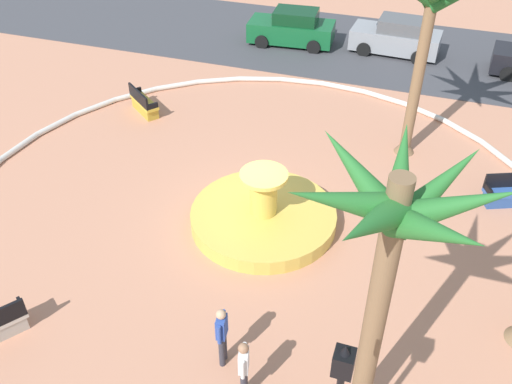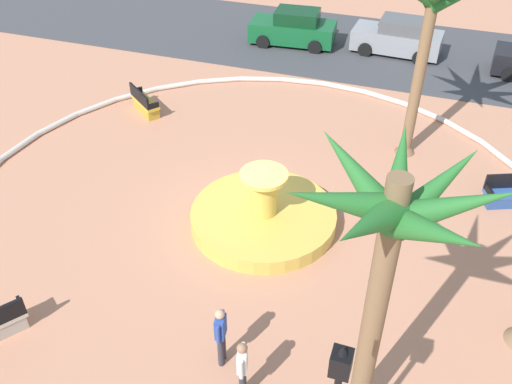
% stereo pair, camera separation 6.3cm
% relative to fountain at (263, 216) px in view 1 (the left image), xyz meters
% --- Properties ---
extents(ground_plane, '(80.00, 80.00, 0.00)m').
position_rel_fountain_xyz_m(ground_plane, '(-0.39, 0.19, -0.28)').
color(ground_plane, tan).
extents(plaza_curb, '(18.36, 18.36, 0.20)m').
position_rel_fountain_xyz_m(plaza_curb, '(-0.39, 0.19, -0.18)').
color(plaza_curb, silver).
rests_on(plaza_curb, ground).
extents(street_asphalt, '(48.00, 8.00, 0.03)m').
position_rel_fountain_xyz_m(street_asphalt, '(-0.39, 13.77, -0.27)').
color(street_asphalt, '#424247').
rests_on(street_asphalt, ground).
extents(fountain, '(4.27, 4.27, 1.80)m').
position_rel_fountain_xyz_m(fountain, '(0.00, 0.00, 0.00)').
color(fountain, gold).
rests_on(fountain, ground).
extents(palm_tree_mid_plaza, '(3.54, 3.59, 6.28)m').
position_rel_fountain_xyz_m(palm_tree_mid_plaza, '(3.77, -5.06, 4.55)').
color(palm_tree_mid_plaza, brown).
rests_on(palm_tree_mid_plaza, ground).
extents(bench_west, '(1.57, 1.38, 1.00)m').
position_rel_fountain_xyz_m(bench_west, '(-6.42, 4.83, 0.07)').
color(bench_west, gold).
rests_on(bench_west, ground).
extents(bench_north, '(1.67, 1.09, 1.00)m').
position_rel_fountain_xyz_m(bench_north, '(6.83, 3.32, 0.07)').
color(bench_north, '#335BA8').
rests_on(bench_north, ground).
extents(person_cyclist_helmet, '(0.24, 0.53, 1.71)m').
position_rel_fountain_xyz_m(person_cyclist_helmet, '(0.64, -4.88, 0.68)').
color(person_cyclist_helmet, '#33333D').
rests_on(person_cyclist_helmet, ground).
extents(person_cyclist_photo, '(0.28, 0.52, 1.66)m').
position_rel_fountain_xyz_m(person_cyclist_photo, '(1.36, -5.50, 0.65)').
color(person_cyclist_photo, '#33333D').
rests_on(person_cyclist_photo, ground).
extents(parked_car_leftmost, '(4.12, 2.16, 1.67)m').
position_rel_fountain_xyz_m(parked_car_leftmost, '(-2.84, 13.12, 0.50)').
color(parked_car_leftmost, '#145B2D').
rests_on(parked_car_leftmost, ground).
extents(parked_car_second, '(4.08, 2.08, 1.67)m').
position_rel_fountain_xyz_m(parked_car_second, '(2.00, 13.62, 0.50)').
color(parked_car_second, gray).
rests_on(parked_car_second, ground).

